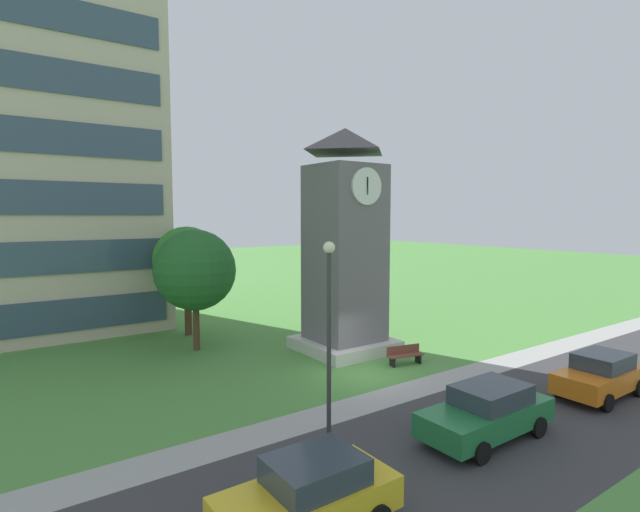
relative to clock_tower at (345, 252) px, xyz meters
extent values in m
plane|color=#4C893D|center=(-1.73, -3.61, -5.17)|extent=(160.00, 160.00, 0.00)
cube|color=#38383A|center=(-1.73, -10.61, -5.17)|extent=(120.00, 7.20, 0.01)
cube|color=#9E9E99|center=(-1.73, -6.21, -5.17)|extent=(120.00, 1.60, 0.01)
cube|color=beige|center=(-13.39, 16.00, 9.23)|extent=(15.34, 12.59, 28.80)
cube|color=#384C60|center=(-13.39, 9.66, -3.57)|extent=(14.11, 0.10, 1.80)
cube|color=#384C60|center=(-13.39, 9.66, -0.37)|extent=(14.11, 0.10, 1.80)
cube|color=#384C60|center=(-13.39, 9.66, 2.83)|extent=(14.11, 0.10, 1.80)
cube|color=#384C60|center=(-13.39, 9.66, 6.03)|extent=(14.11, 0.10, 1.80)
cube|color=#384C60|center=(-13.39, 9.66, 9.23)|extent=(14.11, 0.10, 1.80)
cube|color=#384C60|center=(-13.39, 9.66, 12.43)|extent=(14.11, 0.10, 1.80)
cube|color=slate|center=(-0.01, 0.01, -0.36)|extent=(3.29, 3.29, 9.64)
cube|color=beige|center=(-0.01, 0.01, -4.87)|extent=(4.44, 4.44, 0.60)
pyramid|color=#555155|center=(-0.01, 0.01, 5.70)|extent=(3.62, 3.62, 1.24)
cylinder|color=white|center=(-0.01, -1.70, 3.31)|extent=(1.81, 0.12, 1.81)
cylinder|color=white|center=(1.70, 0.01, 3.31)|extent=(0.12, 1.81, 1.81)
cube|color=black|center=(-0.01, -1.77, 3.47)|extent=(0.09, 0.06, 0.54)
cube|color=black|center=(-0.01, -1.78, 3.31)|extent=(0.06, 0.05, 0.81)
cube|color=brown|center=(0.82, -3.66, -4.72)|extent=(1.86, 0.86, 0.06)
cube|color=brown|center=(0.86, -3.45, -4.49)|extent=(1.77, 0.44, 0.40)
cube|color=black|center=(0.11, -3.51, -4.95)|extent=(0.17, 0.44, 0.45)
cube|color=black|center=(1.52, -3.82, -4.95)|extent=(0.17, 0.44, 0.45)
cylinder|color=#333338|center=(-6.94, -8.10, -2.20)|extent=(0.14, 0.14, 5.95)
sphere|color=#F2EFCC|center=(-6.94, -8.10, 0.96)|extent=(0.36, 0.36, 0.36)
cylinder|color=#513823|center=(-5.58, 7.87, -3.62)|extent=(0.42, 0.42, 3.11)
sphere|color=#307B2A|center=(-5.58, 7.87, -0.70)|extent=(3.91, 3.91, 3.91)
cylinder|color=#513823|center=(-6.38, 4.45, -3.79)|extent=(0.34, 0.34, 2.77)
sphere|color=#215C27|center=(-6.38, 4.45, -0.93)|extent=(4.22, 4.22, 4.22)
cube|color=gold|center=(-9.75, -11.14, -4.46)|extent=(4.15, 1.87, 0.76)
cube|color=#2D3842|center=(-9.54, -11.14, -3.78)|extent=(2.07, 1.64, 0.60)
cylinder|color=black|center=(-8.47, -10.23, -4.84)|extent=(0.66, 0.22, 0.66)
cube|color=#1E6B38|center=(-2.57, -10.57, -4.46)|extent=(4.73, 1.90, 0.76)
cube|color=#2D3842|center=(-2.33, -10.57, -3.78)|extent=(2.37, 1.67, 0.60)
cylinder|color=black|center=(-4.03, -11.50, -4.84)|extent=(0.66, 0.22, 0.66)
cylinder|color=black|center=(-4.03, -9.65, -4.84)|extent=(0.66, 0.22, 0.66)
cylinder|color=black|center=(-1.10, -11.50, -4.84)|extent=(0.66, 0.22, 0.66)
cylinder|color=black|center=(-1.10, -9.64, -4.84)|extent=(0.66, 0.22, 0.66)
cube|color=orange|center=(4.12, -10.92, -4.46)|extent=(4.20, 1.83, 0.76)
cube|color=#2D3842|center=(4.33, -10.92, -3.78)|extent=(2.10, 1.60, 0.60)
cylinder|color=black|center=(2.82, -11.81, -4.84)|extent=(0.66, 0.22, 0.66)
cylinder|color=black|center=(2.82, -10.03, -4.84)|extent=(0.66, 0.22, 0.66)
cylinder|color=black|center=(5.42, -11.81, -4.84)|extent=(0.66, 0.22, 0.66)
cylinder|color=black|center=(5.42, -10.03, -4.84)|extent=(0.66, 0.22, 0.66)
camera|label=1|loc=(-15.43, -19.71, 1.93)|focal=27.19mm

